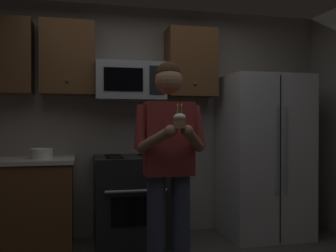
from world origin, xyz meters
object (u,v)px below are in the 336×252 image
at_px(oven_range, 131,200).
at_px(refrigerator, 264,156).
at_px(bowl_large_white, 42,153).
at_px(person, 169,158).
at_px(cupcake, 180,120).
at_px(microwave, 130,82).

bearing_deg(oven_range, refrigerator, -1.50).
xyz_separation_m(bowl_large_white, person, (1.06, -1.03, 0.02)).
bearing_deg(cupcake, bowl_large_white, 127.91).
distance_m(oven_range, cupcake, 1.61).
xyz_separation_m(refrigerator, cupcake, (-1.34, -1.34, 0.39)).
distance_m(oven_range, person, 1.19).
bearing_deg(microwave, person, -82.21).
bearing_deg(oven_range, bowl_large_white, -178.72).
bearing_deg(oven_range, microwave, 89.98).
xyz_separation_m(oven_range, bowl_large_white, (-0.90, -0.02, 0.51)).
bearing_deg(bowl_large_white, microwave, 8.84).
distance_m(bowl_large_white, cupcake, 1.75).
height_order(refrigerator, cupcake, refrigerator).
bearing_deg(microwave, refrigerator, -6.03).
relative_size(oven_range, bowl_large_white, 4.27).
bearing_deg(person, oven_range, 98.66).
xyz_separation_m(oven_range, refrigerator, (1.50, -0.04, 0.44)).
height_order(oven_range, person, person).
relative_size(oven_range, cupcake, 5.36).
bearing_deg(oven_range, person, -81.34).
height_order(oven_range, refrigerator, refrigerator).
height_order(oven_range, bowl_large_white, bowl_large_white).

